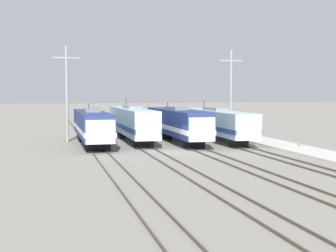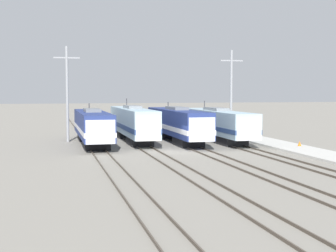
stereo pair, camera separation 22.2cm
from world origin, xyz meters
name	(u,v)px [view 1 (the left image)]	position (x,y,z in m)	size (l,w,h in m)	color
ground_plane	(176,151)	(0.00, 0.00, 0.00)	(400.00, 400.00, 0.00)	gray
rail_pair_far_left	(100,153)	(-7.46, 0.00, 0.07)	(1.50, 120.00, 0.15)	#4C4238
rail_pair_center_left	(151,151)	(-2.49, 0.00, 0.07)	(1.51, 120.00, 0.15)	#4C4238
rail_pair_center_right	(200,150)	(2.49, 0.00, 0.07)	(1.51, 120.00, 0.15)	#4C4238
rail_pair_far_right	(245,148)	(7.46, 0.00, 0.07)	(1.50, 120.00, 0.15)	#4C4238
locomotive_far_left	(92,126)	(-7.46, 8.00, 2.07)	(3.07, 18.00, 4.50)	black
locomotive_center_left	(133,123)	(-2.49, 10.24, 2.19)	(2.82, 19.15, 5.04)	#232326
locomotive_center_right	(178,124)	(2.49, 8.24, 2.13)	(2.99, 19.06, 4.60)	black
locomotive_far_right	(217,124)	(7.46, 8.42, 2.06)	(2.96, 19.68, 4.73)	#232326
catenary_tower_left	(67,92)	(-10.05, 11.48, 5.85)	(3.00, 0.33, 11.18)	gray
catenary_tower_right	(231,92)	(10.43, 11.48, 5.85)	(3.00, 0.33, 11.18)	gray
platform	(286,146)	(12.10, 0.00, 0.13)	(4.00, 120.00, 0.26)	beige
traffic_cone	(299,144)	(13.09, -0.97, 0.51)	(0.39, 0.39, 0.49)	orange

